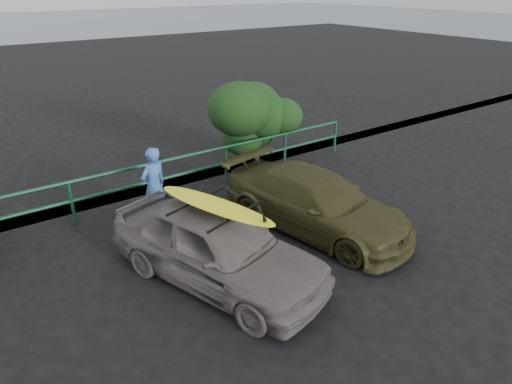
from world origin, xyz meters
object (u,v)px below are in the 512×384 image
Objects in this scene: sedan at (217,246)px; man at (154,186)px; olive_vehicle at (316,202)px; guardrail at (116,191)px; surfboard at (215,205)px.

man is at bearing 72.09° from sedan.
guardrail is at bearing 123.04° from olive_vehicle.
sedan is 2.39× the size of man.
sedan is 0.97× the size of olive_vehicle.
surfboard reaches higher than guardrail.
olive_vehicle reaches higher than guardrail.
guardrail is 4.62m from olive_vehicle.
man reaches higher than sedan.
guardrail is 7.93× the size of man.
olive_vehicle is (3.25, -3.28, 0.11)m from guardrail.
surfboard is (-0.01, -2.69, 0.64)m from man.
man is at bearing 72.09° from surfboard.
man reaches higher than guardrail.
sedan reaches higher than olive_vehicle.
guardrail is 3.32× the size of sedan.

